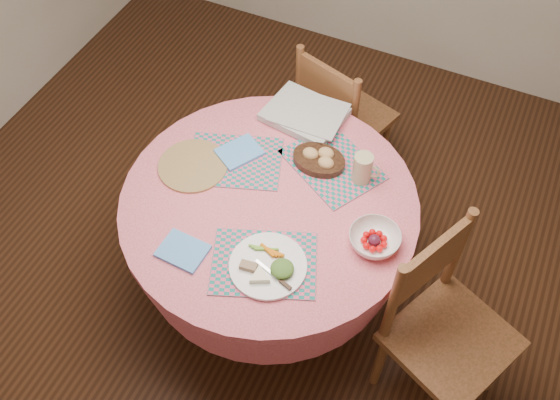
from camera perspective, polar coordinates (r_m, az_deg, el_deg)
The scene contains 15 objects.
ground at distance 3.19m, azimuth -0.82°, elevation -8.19°, with size 4.00×4.00×0.00m, color #331C0F.
dining_table at distance 2.72m, azimuth -0.95°, elevation -2.51°, with size 1.24×1.24×0.75m.
chair_right at distance 2.62m, azimuth 14.64°, elevation -11.06°, with size 0.58×0.59×0.98m.
chair_back at distance 3.29m, azimuth 5.45°, elevation 7.63°, with size 0.52×0.51×0.91m.
placemat_front at distance 2.39m, azimuth -1.46°, elevation -5.79°, with size 0.40×0.30×0.01m, color #157A71.
placemat_left at distance 2.70m, azimuth -4.15°, elevation 3.59°, with size 0.40×0.30×0.01m, color #157A71.
placemat_back at distance 2.69m, azimuth 4.81°, elevation 3.25°, with size 0.40×0.30×0.01m, color #157A71.
wicker_trivet at distance 2.70m, azimuth -7.97°, elevation 3.13°, with size 0.30×0.30×0.01m, color olive.
napkin_near at distance 2.44m, azimuth -8.88°, elevation -4.62°, with size 0.18×0.14×0.01m, color #5B9DEA.
napkin_far at distance 2.72m, azimuth -3.74°, elevation 4.39°, with size 0.18×0.14×0.01m, color #5B9DEA.
dinner_plate at distance 2.36m, azimuth -1.03°, elevation -6.08°, with size 0.30×0.30×0.05m.
bread_bowl at distance 2.67m, azimuth 3.62°, elevation 3.78°, with size 0.23×0.23×0.08m.
latte_mug at distance 2.60m, azimuth 7.60°, elevation 2.89°, with size 0.12×0.08×0.14m.
fruit_bowl at distance 2.44m, azimuth 8.63°, elevation -3.61°, with size 0.25×0.25×0.06m.
newspaper_stack at distance 2.86m, azimuth 2.31°, elevation 7.88°, with size 0.38×0.32×0.04m.
Camera 1 is at (0.70, -1.39, 2.79)m, focal length 40.00 mm.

